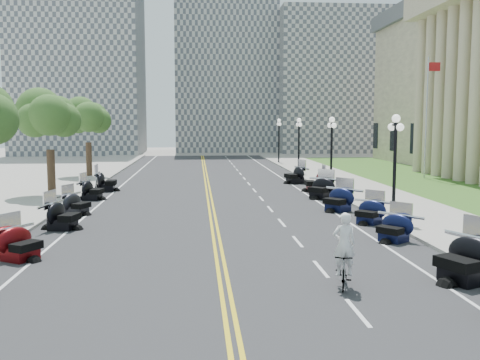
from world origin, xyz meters
name	(u,v)px	position (x,y,z in m)	size (l,w,h in m)	color
ground	(217,243)	(0.00, 0.00, 0.00)	(160.00, 160.00, 0.00)	gray
road	(211,204)	(0.00, 10.00, 0.00)	(16.00, 90.00, 0.01)	#333335
centerline_yellow_a	(209,204)	(-0.12, 10.00, 0.01)	(0.12, 90.00, 0.00)	yellow
centerline_yellow_b	(213,204)	(0.12, 10.00, 0.01)	(0.12, 90.00, 0.00)	yellow
edge_line_north	(319,203)	(6.40, 10.00, 0.01)	(0.12, 90.00, 0.00)	white
edge_line_south	(98,205)	(-6.40, 10.00, 0.01)	(0.12, 90.00, 0.00)	white
lane_dash_4	(358,312)	(3.20, -8.00, 0.01)	(0.12, 2.00, 0.00)	white
lane_dash_5	(321,269)	(3.20, -4.00, 0.01)	(0.12, 2.00, 0.00)	white
lane_dash_6	(298,241)	(3.20, 0.00, 0.01)	(0.12, 2.00, 0.00)	white
lane_dash_7	(282,223)	(3.20, 4.00, 0.01)	(0.12, 2.00, 0.00)	white
lane_dash_8	(270,209)	(3.20, 8.00, 0.01)	(0.12, 2.00, 0.00)	white
lane_dash_9	(261,199)	(3.20, 12.00, 0.01)	(0.12, 2.00, 0.00)	white
lane_dash_10	(254,190)	(3.20, 16.00, 0.01)	(0.12, 2.00, 0.00)	white
lane_dash_11	(249,184)	(3.20, 20.00, 0.01)	(0.12, 2.00, 0.00)	white
lane_dash_12	(244,178)	(3.20, 24.00, 0.01)	(0.12, 2.00, 0.00)	white
lane_dash_13	(240,174)	(3.20, 28.00, 0.01)	(0.12, 2.00, 0.00)	white
lane_dash_14	(237,170)	(3.20, 32.00, 0.01)	(0.12, 2.00, 0.00)	white
lane_dash_15	(234,167)	(3.20, 36.00, 0.01)	(0.12, 2.00, 0.00)	white
lane_dash_16	(232,164)	(3.20, 40.00, 0.01)	(0.12, 2.00, 0.00)	white
lane_dash_17	(230,161)	(3.20, 44.00, 0.01)	(0.12, 2.00, 0.00)	white
lane_dash_18	(228,159)	(3.20, 48.00, 0.01)	(0.12, 2.00, 0.00)	white
lane_dash_19	(226,157)	(3.20, 52.00, 0.01)	(0.12, 2.00, 0.00)	white
sidewalk_north	(387,201)	(10.50, 10.00, 0.07)	(5.00, 90.00, 0.15)	#9E9991
sidewalk_south	(24,205)	(-10.50, 10.00, 0.07)	(5.00, 90.00, 0.15)	#9E9991
lawn	(440,185)	(17.50, 18.00, 0.05)	(9.00, 60.00, 0.10)	#356023
distant_block_a	(80,66)	(-18.00, 62.00, 13.00)	(18.00, 14.00, 26.00)	gray
distant_block_b	(225,59)	(4.00, 68.00, 15.00)	(16.00, 12.00, 30.00)	gray
distant_block_c	(338,83)	(22.00, 65.00, 11.00)	(20.00, 14.00, 22.00)	gray
street_lamp_2	(395,167)	(8.60, 4.00, 2.60)	(0.50, 1.20, 4.90)	black
street_lamp_3	(331,153)	(8.60, 16.00, 2.60)	(0.50, 1.20, 4.90)	black
street_lamp_4	(299,145)	(8.60, 28.00, 2.60)	(0.50, 1.20, 4.90)	black
street_lamp_5	(279,141)	(8.60, 40.00, 2.60)	(0.50, 1.20, 4.90)	black
flagpole	(426,119)	(18.00, 22.00, 5.00)	(1.10, 0.20, 10.00)	silver
tree_3	(49,122)	(-10.00, 14.00, 4.75)	(4.80, 4.80, 9.20)	#235619
tree_4	(88,122)	(-10.00, 26.00, 4.75)	(4.80, 4.80, 9.20)	#235619
motorcycle_n_4	(465,257)	(7.11, -5.78, 0.78)	(2.22, 2.22, 1.56)	black
motorcycle_n_5	(394,226)	(7.01, -0.29, 0.62)	(1.78, 1.78, 1.25)	black
motorcycle_n_6	(370,211)	(7.25, 3.45, 0.62)	(1.78, 1.78, 1.25)	black
motorcycle_n_7	(338,198)	(6.71, 7.01, 0.71)	(2.03, 2.03, 1.42)	black
motorcycle_n_8	(321,187)	(6.89, 11.78, 0.73)	(2.08, 2.08, 1.45)	black
motorcycle_n_9	(315,181)	(7.27, 15.08, 0.74)	(2.11, 2.11, 1.48)	#590A0C
motorcycle_n_10	(295,174)	(6.79, 19.99, 0.74)	(2.12, 2.12, 1.48)	black
motorcycle_s_5	(20,242)	(-6.86, -2.04, 0.65)	(1.86, 1.86, 1.30)	#590A0C
motorcycle_s_6	(63,214)	(-6.70, 3.22, 0.70)	(2.00, 2.00, 1.40)	black
motorcycle_s_7	(76,203)	(-6.94, 7.03, 0.63)	(1.80, 1.80, 1.26)	black
motorcycle_s_8	(92,189)	(-7.16, 12.32, 0.68)	(1.93, 1.93, 1.35)	black
motorcycle_s_9	(106,180)	(-7.01, 16.39, 0.75)	(2.14, 2.14, 1.50)	black
bicycle	(344,270)	(3.40, -5.93, 0.52)	(0.49, 1.72, 1.03)	#A51414
cyclist_rider	(345,221)	(3.40, -5.93, 1.95)	(0.67, 0.44, 1.84)	silver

